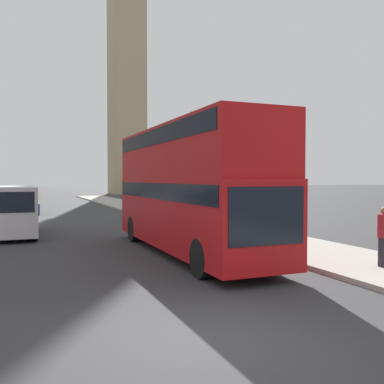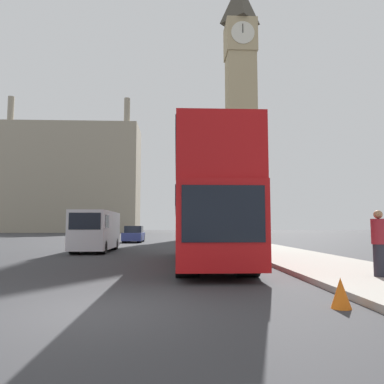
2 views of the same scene
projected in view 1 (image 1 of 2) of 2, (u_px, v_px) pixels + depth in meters
ground_plane at (210, 343)px, 7.04m from camera, size 300.00×300.00×0.00m
clock_tower at (126, 37)px, 77.10m from camera, size 6.45×6.62×55.33m
red_double_decker_bus at (188, 184)px, 15.35m from camera, size 2.45×10.66×4.54m
white_van at (14, 210)px, 20.02m from camera, size 1.93×5.62×2.34m
pedestrian at (384, 237)px, 12.41m from camera, size 0.55×0.39×1.75m
street_lamp at (204, 152)px, 20.73m from camera, size 0.36×0.36×5.90m
parked_sedan at (26, 205)px, 32.82m from camera, size 1.76×4.32×1.52m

